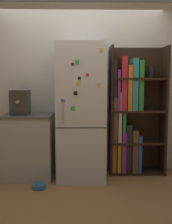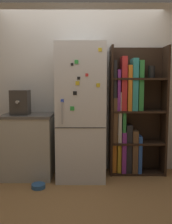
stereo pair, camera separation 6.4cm
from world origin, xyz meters
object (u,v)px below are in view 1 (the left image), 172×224
bookshelf (130,116)px  espresso_machine (20,102)px  pet_bowl (39,186)px  refrigerator (81,112)px

bookshelf → espresso_machine: bearing=-173.2°
espresso_machine → pet_bowl: (0.32, -0.41, -1.08)m
pet_bowl → espresso_machine: bearing=127.6°
bookshelf → pet_bowl: bearing=-155.3°
refrigerator → espresso_machine: 0.89m
refrigerator → pet_bowl: bearing=-142.9°
refrigerator → bookshelf: bearing=13.6°
bookshelf → espresso_machine: 1.65m
refrigerator → bookshelf: size_ratio=1.00×
refrigerator → espresso_machine: bearing=-179.1°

